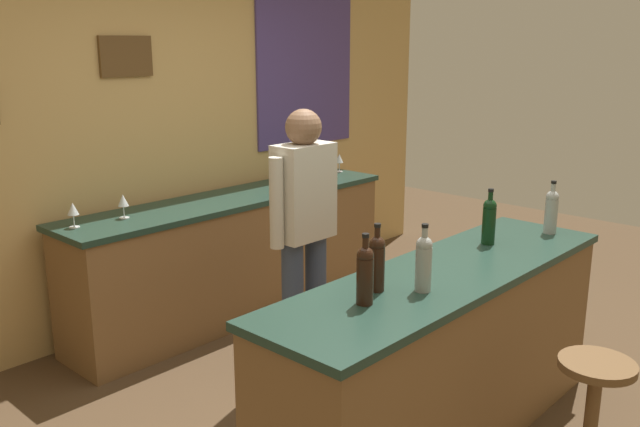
# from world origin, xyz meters

# --- Properties ---
(ground_plane) EXTENTS (10.00, 10.00, 0.00)m
(ground_plane) POSITION_xyz_m (0.00, 0.00, 0.00)
(ground_plane) COLOR #4C3823
(back_wall) EXTENTS (6.00, 0.09, 2.80)m
(back_wall) POSITION_xyz_m (0.03, 2.03, 1.42)
(back_wall) COLOR tan
(back_wall) RESTS_ON ground_plane
(bar_counter) EXTENTS (2.23, 0.60, 0.92)m
(bar_counter) POSITION_xyz_m (0.00, -0.40, 0.46)
(bar_counter) COLOR brown
(bar_counter) RESTS_ON ground_plane
(side_counter) EXTENTS (2.67, 0.56, 0.90)m
(side_counter) POSITION_xyz_m (0.40, 1.65, 0.45)
(side_counter) COLOR brown
(side_counter) RESTS_ON ground_plane
(bartender) EXTENTS (0.52, 0.21, 1.62)m
(bartender) POSITION_xyz_m (0.07, 0.63, 0.94)
(bartender) COLOR #384766
(bartender) RESTS_ON ground_plane
(bar_stool) EXTENTS (0.32, 0.32, 0.68)m
(bar_stool) POSITION_xyz_m (0.03, -1.14, 0.46)
(bar_stool) COLOR brown
(bar_stool) RESTS_ON ground_plane
(wine_bottle_a) EXTENTS (0.07, 0.07, 0.31)m
(wine_bottle_a) POSITION_xyz_m (-0.60, -0.38, 1.06)
(wine_bottle_a) COLOR black
(wine_bottle_a) RESTS_ON bar_counter
(wine_bottle_b) EXTENTS (0.07, 0.07, 0.31)m
(wine_bottle_b) POSITION_xyz_m (-0.44, -0.32, 1.06)
(wine_bottle_b) COLOR black
(wine_bottle_b) RESTS_ON bar_counter
(wine_bottle_c) EXTENTS (0.07, 0.07, 0.31)m
(wine_bottle_c) POSITION_xyz_m (-0.31, -0.47, 1.06)
(wine_bottle_c) COLOR #999E99
(wine_bottle_c) RESTS_ON bar_counter
(wine_bottle_d) EXTENTS (0.07, 0.07, 0.31)m
(wine_bottle_d) POSITION_xyz_m (0.53, -0.32, 1.06)
(wine_bottle_d) COLOR black
(wine_bottle_d) RESTS_ON bar_counter
(wine_bottle_e) EXTENTS (0.07, 0.07, 0.31)m
(wine_bottle_e) POSITION_xyz_m (0.96, -0.48, 1.06)
(wine_bottle_e) COLOR #999E99
(wine_bottle_e) RESTS_ON bar_counter
(wine_glass_a) EXTENTS (0.07, 0.07, 0.16)m
(wine_glass_a) POSITION_xyz_m (-0.80, 1.70, 1.01)
(wine_glass_a) COLOR silver
(wine_glass_a) RESTS_ON side_counter
(wine_glass_b) EXTENTS (0.07, 0.07, 0.16)m
(wine_glass_b) POSITION_xyz_m (-0.48, 1.68, 1.01)
(wine_glass_b) COLOR silver
(wine_glass_b) RESTS_ON side_counter
(wine_glass_c) EXTENTS (0.07, 0.07, 0.16)m
(wine_glass_c) POSITION_xyz_m (1.05, 1.58, 1.01)
(wine_glass_c) COLOR silver
(wine_glass_c) RESTS_ON side_counter
(wine_glass_d) EXTENTS (0.07, 0.07, 0.16)m
(wine_glass_d) POSITION_xyz_m (1.63, 1.72, 1.01)
(wine_glass_d) COLOR silver
(wine_glass_d) RESTS_ON side_counter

